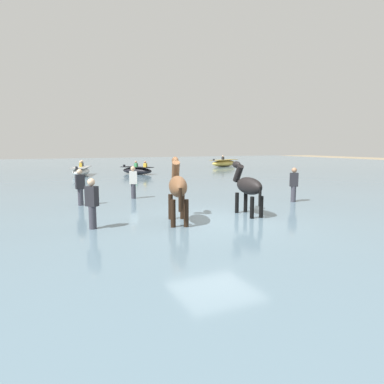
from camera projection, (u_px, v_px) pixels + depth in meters
ground_plane at (215, 229)px, 10.34m from camera, size 120.00×120.00×0.00m
water_surface at (131, 188)px, 19.33m from camera, size 90.00×90.00×0.26m
horse_lead_bay at (178, 188)px, 9.93m from camera, size 0.94×1.98×2.15m
horse_trailing_black at (248, 187)px, 11.03m from camera, size 0.56×1.80×1.97m
boat_mid_outer at (224, 163)px, 36.87m from camera, size 4.01×2.72×1.20m
boat_distant_west at (137, 170)px, 26.93m from camera, size 2.38×2.80×1.05m
boat_mid_channel at (81, 171)px, 25.63m from camera, size 2.04×3.56×1.12m
person_wading_mid at (133, 184)px, 14.49m from camera, size 0.36×0.27×1.63m
person_onlooker_left at (92, 207)px, 9.18m from camera, size 0.36×0.37×1.63m
person_spectator_far at (80, 189)px, 12.82m from camera, size 0.34×0.24×1.63m
person_wading_close at (294, 187)px, 13.61m from camera, size 0.38×0.35×1.63m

